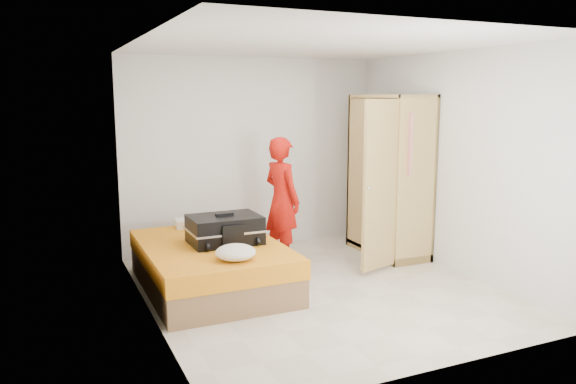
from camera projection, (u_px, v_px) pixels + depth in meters
name	position (u px, v px, depth m)	size (l,w,h in m)	color
room	(320.00, 171.00, 5.91)	(4.00, 4.02, 2.60)	beige
bed	(211.00, 266.00, 6.13)	(1.42, 2.02, 0.50)	brown
wardrobe	(389.00, 180.00, 7.31)	(1.15, 1.36, 2.10)	tan
person	(282.00, 200.00, 7.01)	(0.58, 0.38, 1.59)	red
suitcase	(225.00, 230.00, 6.09)	(0.78, 0.58, 0.33)	black
round_cushion	(236.00, 252.00, 5.47)	(0.40, 0.40, 0.15)	white
pillow	(198.00, 223.00, 6.88)	(0.53, 0.27, 0.10)	white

